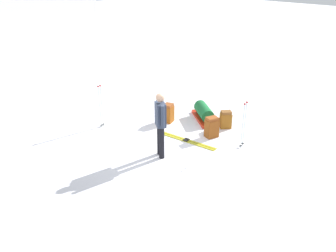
{
  "coord_description": "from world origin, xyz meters",
  "views": [
    {
      "loc": [
        -5.28,
        -6.04,
        4.42
      ],
      "look_at": [
        0.0,
        0.0,
        0.7
      ],
      "focal_mm": 36.81,
      "sensor_mm": 36.0,
      "label": 1
    }
  ],
  "objects_px": {
    "backpack_large_dark": "(226,120)",
    "ski_poles_planted_far": "(101,104)",
    "backpack_bright": "(168,113)",
    "ski_poles_planted_near": "(244,123)",
    "ski_pair_near": "(186,140)",
    "gear_sled": "(204,113)",
    "skier_standing": "(161,122)",
    "backpack_small_spare": "(212,127)"
  },
  "relations": [
    {
      "from": "ski_pair_near",
      "to": "gear_sled",
      "type": "height_order",
      "value": "gear_sled"
    },
    {
      "from": "skier_standing",
      "to": "backpack_large_dark",
      "type": "relative_size",
      "value": 3.16
    },
    {
      "from": "skier_standing",
      "to": "backpack_large_dark",
      "type": "xyz_separation_m",
      "value": [
        2.56,
        0.02,
        -0.69
      ]
    },
    {
      "from": "backpack_small_spare",
      "to": "ski_poles_planted_far",
      "type": "relative_size",
      "value": 0.46
    },
    {
      "from": "backpack_large_dark",
      "to": "gear_sled",
      "type": "height_order",
      "value": "backpack_large_dark"
    },
    {
      "from": "gear_sled",
      "to": "ski_poles_planted_near",
      "type": "bearing_deg",
      "value": -105.68
    },
    {
      "from": "skier_standing",
      "to": "backpack_small_spare",
      "type": "xyz_separation_m",
      "value": [
        1.79,
        -0.12,
        -0.66
      ]
    },
    {
      "from": "backpack_bright",
      "to": "ski_poles_planted_near",
      "type": "height_order",
      "value": "ski_poles_planted_near"
    },
    {
      "from": "skier_standing",
      "to": "ski_poles_planted_near",
      "type": "relative_size",
      "value": 1.33
    },
    {
      "from": "ski_pair_near",
      "to": "ski_poles_planted_near",
      "type": "distance_m",
      "value": 1.67
    },
    {
      "from": "ski_pair_near",
      "to": "backpack_large_dark",
      "type": "height_order",
      "value": "backpack_large_dark"
    },
    {
      "from": "ski_pair_near",
      "to": "backpack_large_dark",
      "type": "bearing_deg",
      "value": -5.68
    },
    {
      "from": "backpack_bright",
      "to": "ski_poles_planted_far",
      "type": "distance_m",
      "value": 2.08
    },
    {
      "from": "ski_poles_planted_near",
      "to": "ski_poles_planted_far",
      "type": "distance_m",
      "value": 4.19
    },
    {
      "from": "skier_standing",
      "to": "gear_sled",
      "type": "bearing_deg",
      "value": 19.03
    },
    {
      "from": "backpack_small_spare",
      "to": "gear_sled",
      "type": "distance_m",
      "value": 1.22
    },
    {
      "from": "backpack_large_dark",
      "to": "gear_sled",
      "type": "relative_size",
      "value": 0.38
    },
    {
      "from": "skier_standing",
      "to": "ski_pair_near",
      "type": "bearing_deg",
      "value": 9.0
    },
    {
      "from": "ski_pair_near",
      "to": "ski_poles_planted_near",
      "type": "relative_size",
      "value": 1.43
    },
    {
      "from": "gear_sled",
      "to": "backpack_bright",
      "type": "bearing_deg",
      "value": 146.87
    },
    {
      "from": "ski_poles_planted_near",
      "to": "backpack_large_dark",
      "type": "bearing_deg",
      "value": 61.12
    },
    {
      "from": "ski_poles_planted_near",
      "to": "gear_sled",
      "type": "relative_size",
      "value": 0.91
    },
    {
      "from": "backpack_large_dark",
      "to": "ski_poles_planted_far",
      "type": "relative_size",
      "value": 0.41
    },
    {
      "from": "backpack_large_dark",
      "to": "ski_poles_planted_near",
      "type": "height_order",
      "value": "ski_poles_planted_near"
    },
    {
      "from": "skier_standing",
      "to": "backpack_bright",
      "type": "relative_size",
      "value": 2.88
    },
    {
      "from": "backpack_large_dark",
      "to": "backpack_bright",
      "type": "xyz_separation_m",
      "value": [
        -1.01,
        1.46,
        0.03
      ]
    },
    {
      "from": "skier_standing",
      "to": "backpack_large_dark",
      "type": "distance_m",
      "value": 2.65
    },
    {
      "from": "skier_standing",
      "to": "backpack_bright",
      "type": "height_order",
      "value": "skier_standing"
    },
    {
      "from": "backpack_bright",
      "to": "gear_sled",
      "type": "height_order",
      "value": "backpack_bright"
    },
    {
      "from": "skier_standing",
      "to": "backpack_bright",
      "type": "bearing_deg",
      "value": 43.65
    },
    {
      "from": "ski_pair_near",
      "to": "backpack_large_dark",
      "type": "relative_size",
      "value": 3.41
    },
    {
      "from": "backpack_large_dark",
      "to": "skier_standing",
      "type": "bearing_deg",
      "value": -179.51
    },
    {
      "from": "backpack_bright",
      "to": "ski_poles_planted_far",
      "type": "relative_size",
      "value": 0.45
    },
    {
      "from": "ski_poles_planted_far",
      "to": "gear_sled",
      "type": "xyz_separation_m",
      "value": [
        2.69,
        -1.67,
        -0.5
      ]
    },
    {
      "from": "gear_sled",
      "to": "ski_pair_near",
      "type": "bearing_deg",
      "value": -154.14
    },
    {
      "from": "ski_poles_planted_near",
      "to": "gear_sled",
      "type": "bearing_deg",
      "value": 74.32
    },
    {
      "from": "backpack_large_dark",
      "to": "backpack_small_spare",
      "type": "xyz_separation_m",
      "value": [
        -0.77,
        -0.14,
        0.03
      ]
    },
    {
      "from": "gear_sled",
      "to": "backpack_small_spare",
      "type": "bearing_deg",
      "value": -126.16
    },
    {
      "from": "skier_standing",
      "to": "backpack_large_dark",
      "type": "bearing_deg",
      "value": 0.49
    },
    {
      "from": "backpack_large_dark",
      "to": "ski_poles_planted_near",
      "type": "relative_size",
      "value": 0.42
    },
    {
      "from": "ski_pair_near",
      "to": "ski_poles_planted_near",
      "type": "xyz_separation_m",
      "value": [
        0.89,
        -1.23,
        0.7
      ]
    },
    {
      "from": "ski_pair_near",
      "to": "skier_standing",
      "type": "bearing_deg",
      "value": -171.0
    }
  ]
}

